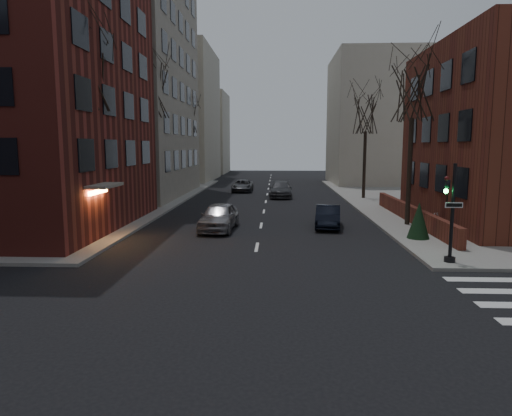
{
  "coord_description": "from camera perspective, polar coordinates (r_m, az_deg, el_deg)",
  "views": [
    {
      "loc": [
        0.93,
        -9.45,
        4.85
      ],
      "look_at": [
        -0.01,
        11.3,
        2.0
      ],
      "focal_mm": 32.0,
      "sensor_mm": 36.0,
      "label": 1
    }
  ],
  "objects": [
    {
      "name": "evergreen_shrub",
      "position": [
        24.62,
        19.68,
        -1.46
      ],
      "size": [
        1.39,
        1.39,
        1.86
      ],
      "primitive_type": "cone",
      "rotation": [
        0.0,
        0.0,
        -0.3
      ],
      "color": "black",
      "rests_on": "sidewalk_far_right"
    },
    {
      "name": "streetlamp_far",
      "position": [
        52.26,
        -7.53,
        7.07
      ],
      "size": [
        0.36,
        0.36,
        6.28
      ],
      "color": "black",
      "rests_on": "sidewalk_far_left"
    },
    {
      "name": "car_lane_gray",
      "position": [
        43.11,
        3.12,
        2.33
      ],
      "size": [
        2.19,
        5.14,
        1.48
      ],
      "primitive_type": "imported",
      "rotation": [
        0.0,
        0.0,
        -0.02
      ],
      "color": "#38383C",
      "rests_on": "ground"
    },
    {
      "name": "building_left_tan",
      "position": [
        47.89,
        -20.54,
        18.35
      ],
      "size": [
        18.0,
        18.0,
        28.0
      ],
      "primitive_type": "cube",
      "color": "gray",
      "rests_on": "ground"
    },
    {
      "name": "tree_left_a",
      "position": [
        25.64,
        -20.51,
        15.45
      ],
      "size": [
        4.18,
        4.18,
        10.26
      ],
      "color": "#2D231C",
      "rests_on": "sidewalk_far_left"
    },
    {
      "name": "parked_sedan",
      "position": [
        27.45,
        8.98,
        -1.06
      ],
      "size": [
        1.87,
        4.16,
        1.32
      ],
      "primitive_type": "imported",
      "rotation": [
        0.0,
        0.0,
        -0.12
      ],
      "color": "black",
      "rests_on": "ground"
    },
    {
      "name": "building_distant_la",
      "position": [
        66.52,
        -11.49,
        11.24
      ],
      "size": [
        14.0,
        16.0,
        18.0
      ],
      "primitive_type": "cube",
      "color": "#B4AA98",
      "rests_on": "ground"
    },
    {
      "name": "ground",
      "position": [
        10.66,
        -2.87,
        -19.26
      ],
      "size": [
        160.0,
        160.0,
        0.0
      ],
      "primitive_type": "plane",
      "color": "black",
      "rests_on": "ground"
    },
    {
      "name": "car_lane_far",
      "position": [
        48.35,
        -1.68,
        2.8
      ],
      "size": [
        2.12,
        4.52,
        1.25
      ],
      "primitive_type": "imported",
      "rotation": [
        0.0,
        0.0,
        -0.01
      ],
      "color": "#44454A",
      "rests_on": "ground"
    },
    {
      "name": "car_lane_silver",
      "position": [
        26.35,
        -4.66,
        -1.08
      ],
      "size": [
        2.17,
        4.74,
        1.57
      ],
      "primitive_type": "imported",
      "rotation": [
        0.0,
        0.0,
        -0.07
      ],
      "color": "gray",
      "rests_on": "ground"
    },
    {
      "name": "tree_right_b",
      "position": [
        42.28,
        13.59,
        11.31
      ],
      "size": [
        3.74,
        3.74,
        9.18
      ],
      "color": "#2D231C",
      "rests_on": "sidewalk_far_right"
    },
    {
      "name": "tree_right_a",
      "position": [
        28.73,
        19.04,
        13.75
      ],
      "size": [
        3.96,
        3.96,
        9.72
      ],
      "color": "#2D231C",
      "rests_on": "sidewalk_far_right"
    },
    {
      "name": "sandwich_board",
      "position": [
        28.32,
        21.52,
        -1.42
      ],
      "size": [
        0.56,
        0.63,
        0.84
      ],
      "primitive_type": "cube",
      "rotation": [
        0.0,
        0.0,
        -0.43
      ],
      "color": "white",
      "rests_on": "sidewalk_far_right"
    },
    {
      "name": "building_distant_ra",
      "position": [
        61.17,
        16.17,
        10.46
      ],
      "size": [
        14.0,
        14.0,
        16.0
      ],
      "primitive_type": "cube",
      "color": "#B4AA98",
      "rests_on": "ground"
    },
    {
      "name": "tree_left_b",
      "position": [
        36.98,
        -13.07,
        13.92
      ],
      "size": [
        4.4,
        4.4,
        10.8
      ],
      "color": "#2D231C",
      "rests_on": "sidewalk_far_left"
    },
    {
      "name": "low_wall_right",
      "position": [
        29.95,
        18.79,
        -0.67
      ],
      "size": [
        0.35,
        16.0,
        1.0
      ],
      "primitive_type": "cube",
      "color": "#60291C",
      "rests_on": "sidewalk_far_right"
    },
    {
      "name": "traffic_signal",
      "position": [
        19.95,
        23.13,
        -1.3
      ],
      "size": [
        0.76,
        0.44,
        4.0
      ],
      "color": "black",
      "rests_on": "sidewalk_far_right"
    },
    {
      "name": "building_distant_lb",
      "position": [
        82.66,
        -7.2,
        9.24
      ],
      "size": [
        10.0,
        12.0,
        14.0
      ],
      "primitive_type": "cube",
      "color": "#B4AA98",
      "rests_on": "ground"
    },
    {
      "name": "streetlamp_near",
      "position": [
        32.75,
        -13.68,
        6.52
      ],
      "size": [
        0.36,
        0.36,
        6.28
      ],
      "color": "black",
      "rests_on": "sidewalk_far_left"
    },
    {
      "name": "tree_left_c",
      "position": [
        50.5,
        -8.69,
        11.33
      ],
      "size": [
        3.96,
        3.96,
        9.72
      ],
      "color": "#2D231C",
      "rests_on": "sidewalk_far_left"
    }
  ]
}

